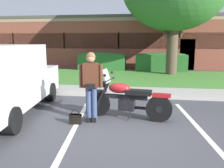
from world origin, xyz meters
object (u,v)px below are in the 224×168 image
object	(u,v)px
motorcycle	(131,100)
parked_suv_adjacent	(0,79)
hedge_left	(102,61)
hedge_center_left	(161,62)
brick_building	(125,42)
rider_person	(91,82)
handbag	(75,118)

from	to	relation	value
motorcycle	parked_suv_adjacent	xyz separation A→B (m)	(-3.48, -0.13, 0.47)
hedge_left	hedge_center_left	world-z (taller)	same
brick_building	rider_person	bearing A→B (deg)	-87.28
handbag	brick_building	bearing A→B (deg)	91.50
parked_suv_adjacent	hedge_center_left	bearing A→B (deg)	64.78
handbag	parked_suv_adjacent	xyz separation A→B (m)	(-2.20, 0.48, 0.81)
hedge_center_left	rider_person	bearing A→B (deg)	-102.00
motorcycle	parked_suv_adjacent	world-z (taller)	parked_suv_adjacent
rider_person	hedge_left	distance (m)	10.33
parked_suv_adjacent	brick_building	distance (m)	15.91
rider_person	brick_building	bearing A→B (deg)	92.72
parked_suv_adjacent	hedge_center_left	size ratio (longest dim) A/B	1.55
rider_person	hedge_left	bearing A→B (deg)	99.66
handbag	parked_suv_adjacent	size ratio (longest dim) A/B	0.07
rider_person	hedge_center_left	world-z (taller)	rider_person
hedge_left	handbag	bearing A→B (deg)	-82.36
motorcycle	hedge_center_left	distance (m)	9.91
parked_suv_adjacent	brick_building	xyz separation A→B (m)	(1.78, 15.78, 0.94)
parked_suv_adjacent	hedge_left	distance (m)	10.01
rider_person	brick_building	size ratio (longest dim) A/B	0.07
motorcycle	rider_person	xyz separation A→B (m)	(-0.94, -0.34, 0.50)
motorcycle	parked_suv_adjacent	bearing A→B (deg)	-177.78
handbag	hedge_center_left	bearing A→B (deg)	76.57
hedge_center_left	brick_building	bearing A→B (deg)	116.67
parked_suv_adjacent	hedge_left	bearing A→B (deg)	85.40
handbag	brick_building	size ratio (longest dim) A/B	0.02
hedge_left	hedge_center_left	xyz separation A→B (m)	(3.89, 0.00, 0.00)
rider_person	hedge_left	size ratio (longest dim) A/B	0.54
hedge_center_left	brick_building	xyz separation A→B (m)	(-2.92, 5.81, 1.25)
rider_person	parked_suv_adjacent	distance (m)	2.54
rider_person	brick_building	xyz separation A→B (m)	(-0.76, 15.99, 0.91)
hedge_center_left	parked_suv_adjacent	bearing A→B (deg)	-115.22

